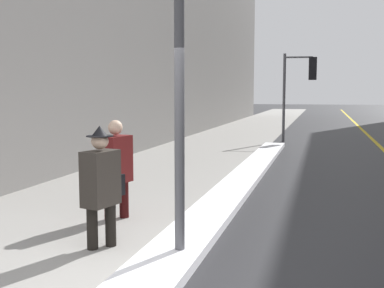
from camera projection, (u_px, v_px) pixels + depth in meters
name	position (u px, v px, depth m)	size (l,w,h in m)	color
ground_plane	(129.00, 284.00, 5.01)	(160.00, 160.00, 0.00)	#232326
sidewalk_slab	(224.00, 141.00, 19.93)	(4.00, 80.00, 0.01)	gray
road_centre_stripe	(378.00, 145.00, 18.36)	(0.16, 80.00, 0.00)	gold
snow_bank_curb	(243.00, 178.00, 10.88)	(0.72, 14.80, 0.13)	white
lamp_post	(179.00, 27.00, 5.47)	(0.28, 0.28, 4.52)	#515156
traffic_light_near	(302.00, 78.00, 19.20)	(1.31, 0.39, 3.55)	#515156
pedestrian_with_shoulder_bag	(101.00, 182.00, 6.10)	(0.39, 0.72, 1.58)	black
pedestrian_in_glasses	(116.00, 165.00, 7.50)	(0.41, 0.56, 1.57)	#340C0C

